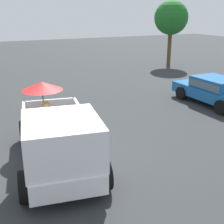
% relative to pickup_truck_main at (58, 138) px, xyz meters
% --- Properties ---
extents(ground_plane, '(80.00, 80.00, 0.00)m').
position_rel_pickup_truck_main_xyz_m(ground_plane, '(-0.39, 0.08, -0.97)').
color(ground_plane, '#2D3033').
extents(pickup_truck_main, '(5.30, 2.95, 2.19)m').
position_rel_pickup_truck_main_xyz_m(pickup_truck_main, '(0.00, 0.00, 0.00)').
color(pickup_truck_main, black).
rests_on(pickup_truck_main, ground).
extents(parked_sedan_near, '(4.32, 2.03, 1.33)m').
position_rel_pickup_truck_main_xyz_m(parked_sedan_near, '(-2.81, 8.65, -0.23)').
color(parked_sedan_near, black).
rests_on(parked_sedan_near, ground).
extents(tree_by_lot, '(2.73, 2.73, 5.22)m').
position_rel_pickup_truck_main_xyz_m(tree_by_lot, '(-12.93, 13.35, 2.85)').
color(tree_by_lot, brown).
rests_on(tree_by_lot, ground).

